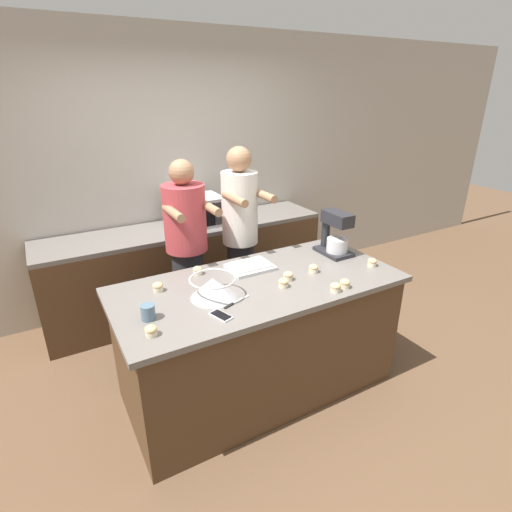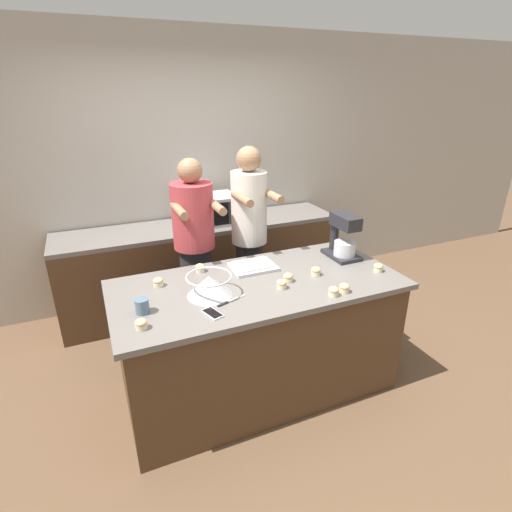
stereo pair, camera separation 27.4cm
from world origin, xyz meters
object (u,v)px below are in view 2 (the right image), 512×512
(microwave_oven, at_px, (210,210))
(cupcake_1, at_px, (282,284))
(cupcake_2, at_px, (141,324))
(cupcake_3, at_px, (200,268))
(cupcake_6, at_px, (344,288))
(cell_phone, at_px, (212,313))
(cupcake_0, at_px, (158,282))
(cupcake_4, at_px, (378,268))
(cupcake_8, at_px, (334,291))
(drinking_glass, at_px, (142,306))
(knife, at_px, (230,301))
(person_left, at_px, (195,254))
(cupcake_7, at_px, (316,271))
(stand_mixer, at_px, (343,239))
(cupcake_5, at_px, (288,277))
(mixing_bowl, at_px, (209,285))
(person_right, at_px, (249,241))

(microwave_oven, relative_size, cupcake_1, 7.57)
(cupcake_2, xyz_separation_m, cupcake_3, (0.51, 0.60, 0.00))
(cupcake_3, distance_m, cupcake_6, 1.04)
(cell_phone, xyz_separation_m, cupcake_0, (-0.23, 0.50, 0.03))
(cupcake_4, relative_size, cupcake_8, 1.00)
(microwave_oven, height_order, drinking_glass, microwave_oven)
(cell_phone, distance_m, cupcake_0, 0.55)
(microwave_oven, distance_m, knife, 1.66)
(person_left, xyz_separation_m, cupcake_4, (1.13, -0.92, 0.06))
(microwave_oven, bearing_deg, cupcake_7, -77.62)
(stand_mixer, xyz_separation_m, microwave_oven, (-0.69, 1.28, -0.03))
(cell_phone, height_order, cupcake_4, cupcake_4)
(cell_phone, distance_m, cupcake_5, 0.65)
(mixing_bowl, height_order, knife, mixing_bowl)
(cell_phone, relative_size, cupcake_3, 2.29)
(microwave_oven, bearing_deg, cupcake_0, -121.73)
(cupcake_0, bearing_deg, microwave_oven, 58.27)
(stand_mixer, height_order, cupcake_3, stand_mixer)
(cupcake_6, relative_size, cupcake_7, 1.00)
(stand_mixer, distance_m, microwave_oven, 1.45)
(stand_mixer, bearing_deg, cupcake_4, -75.01)
(cell_phone, xyz_separation_m, drinking_glass, (-0.38, 0.18, 0.04))
(cupcake_0, relative_size, cupcake_2, 1.00)
(cupcake_0, height_order, cupcake_1, same)
(knife, distance_m, cupcake_6, 0.76)
(drinking_glass, bearing_deg, mixing_bowl, 7.29)
(microwave_oven, height_order, cupcake_2, microwave_oven)
(cupcake_3, bearing_deg, cupcake_8, -45.25)
(cupcake_0, xyz_separation_m, cupcake_1, (0.76, -0.36, 0.00))
(microwave_oven, xyz_separation_m, cupcake_5, (0.09, -1.50, -0.10))
(cupcake_3, bearing_deg, microwave_oven, 68.97)
(stand_mixer, bearing_deg, cell_phone, -160.45)
(stand_mixer, xyz_separation_m, cupcake_8, (-0.42, -0.52, -0.12))
(drinking_glass, xyz_separation_m, knife, (0.52, -0.08, -0.04))
(drinking_glass, relative_size, cupcake_2, 1.34)
(cupcake_2, bearing_deg, cell_phone, -1.17)
(cupcake_1, relative_size, cupcake_3, 1.00)
(cupcake_6, bearing_deg, mixing_bowl, 159.19)
(cupcake_4, height_order, cupcake_6, same)
(cupcake_4, xyz_separation_m, cupcake_5, (-0.69, 0.12, 0.00))
(cupcake_3, xyz_separation_m, cupcake_5, (0.52, -0.40, 0.00))
(cupcake_1, bearing_deg, cupcake_4, -3.14)
(cell_phone, bearing_deg, person_left, 80.34)
(stand_mixer, height_order, cupcake_2, stand_mixer)
(cupcake_2, bearing_deg, cupcake_8, -4.61)
(drinking_glass, xyz_separation_m, cupcake_7, (1.23, 0.04, -0.02))
(stand_mixer, relative_size, cupcake_7, 5.09)
(person_right, xyz_separation_m, knife, (-0.51, -0.91, -0.02))
(cell_phone, bearing_deg, stand_mixer, 19.55)
(person_left, xyz_separation_m, microwave_oven, (0.35, 0.69, 0.16))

